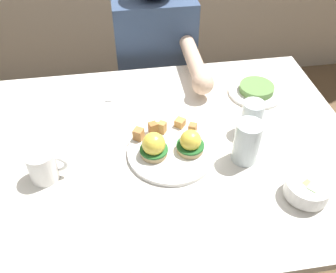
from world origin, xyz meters
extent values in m
plane|color=brown|center=(0.00, 0.00, 0.00)|extent=(6.00, 6.00, 0.00)
cube|color=white|center=(0.00, 0.00, 0.73)|extent=(1.20, 0.90, 0.03)
cube|color=#3F7F51|center=(0.00, -0.40, 0.74)|extent=(1.20, 0.06, 0.00)
cube|color=#3F7F51|center=(0.00, 0.40, 0.74)|extent=(1.20, 0.06, 0.00)
cube|color=brown|center=(-0.55, 0.40, 0.36)|extent=(0.06, 0.06, 0.71)
cube|color=brown|center=(0.55, 0.40, 0.36)|extent=(0.06, 0.06, 0.71)
cylinder|color=white|center=(0.01, -0.03, 0.75)|extent=(0.27, 0.27, 0.01)
cylinder|color=tan|center=(-0.04, -0.04, 0.76)|extent=(0.08, 0.08, 0.02)
cylinder|color=#286B2D|center=(-0.04, -0.04, 0.78)|extent=(0.08, 0.08, 0.01)
sphere|color=yellow|center=(-0.04, -0.04, 0.80)|extent=(0.07, 0.07, 0.07)
cylinder|color=tan|center=(0.07, -0.04, 0.76)|extent=(0.08, 0.08, 0.02)
cylinder|color=#236028|center=(0.07, -0.04, 0.78)|extent=(0.08, 0.08, 0.01)
sphere|color=yellow|center=(0.07, -0.04, 0.80)|extent=(0.06, 0.06, 0.06)
cube|color=#B77A42|center=(0.09, 0.04, 0.77)|extent=(0.03, 0.03, 0.03)
cube|color=tan|center=(-0.01, 0.05, 0.77)|extent=(0.03, 0.03, 0.04)
cube|color=tan|center=(-0.02, 0.06, 0.77)|extent=(0.03, 0.03, 0.03)
cube|color=tan|center=(0.05, 0.07, 0.77)|extent=(0.04, 0.04, 0.03)
cube|color=#AD7038|center=(-0.04, 0.05, 0.77)|extent=(0.03, 0.03, 0.04)
cube|color=#B77A42|center=(-0.08, 0.03, 0.77)|extent=(0.04, 0.04, 0.04)
cylinder|color=white|center=(0.34, -0.25, 0.74)|extent=(0.10, 0.10, 0.01)
cylinder|color=white|center=(0.34, -0.25, 0.77)|extent=(0.12, 0.12, 0.04)
cube|color=#EA6B70|center=(0.35, -0.24, 0.78)|extent=(0.03, 0.03, 0.03)
cube|color=#EA6B70|center=(0.32, -0.24, 0.77)|extent=(0.03, 0.03, 0.02)
cube|color=#B7E093|center=(0.34, -0.27, 0.78)|extent=(0.04, 0.04, 0.03)
cube|color=#F4A85B|center=(0.34, -0.25, 0.78)|extent=(0.03, 0.03, 0.02)
cube|color=#F4A85B|center=(0.34, -0.25, 0.77)|extent=(0.04, 0.04, 0.03)
cylinder|color=white|center=(-0.36, -0.07, 0.79)|extent=(0.08, 0.08, 0.09)
cylinder|color=black|center=(-0.36, -0.07, 0.83)|extent=(0.07, 0.07, 0.01)
torus|color=white|center=(-0.32, -0.07, 0.79)|extent=(0.06, 0.02, 0.06)
cube|color=silver|center=(-0.17, 0.35, 0.74)|extent=(0.01, 0.12, 0.00)
cube|color=silver|center=(-0.17, 0.27, 0.74)|extent=(0.02, 0.04, 0.00)
cylinder|color=silver|center=(0.22, -0.09, 0.81)|extent=(0.08, 0.08, 0.14)
cylinder|color=silver|center=(0.22, -0.09, 0.78)|extent=(0.07, 0.07, 0.08)
cylinder|color=silver|center=(0.28, 0.03, 0.80)|extent=(0.07, 0.07, 0.11)
cylinder|color=silver|center=(0.28, 0.03, 0.78)|extent=(0.06, 0.06, 0.08)
cylinder|color=white|center=(0.36, 0.22, 0.75)|extent=(0.20, 0.20, 0.01)
cylinder|color=#66934C|center=(0.36, 0.22, 0.76)|extent=(0.12, 0.12, 0.02)
cylinder|color=#33333D|center=(-0.05, 0.53, 0.23)|extent=(0.11, 0.11, 0.45)
cylinder|color=#33333D|center=(0.13, 0.53, 0.23)|extent=(0.11, 0.11, 0.45)
cube|color=#384C70|center=(0.04, 0.63, 0.70)|extent=(0.34, 0.20, 0.50)
cylinder|color=beige|center=(0.16, 0.38, 0.80)|extent=(0.06, 0.30, 0.06)
sphere|color=beige|center=(0.16, 0.23, 0.80)|extent=(0.08, 0.08, 0.08)
camera|label=1|loc=(-0.12, -0.80, 1.54)|focal=39.10mm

